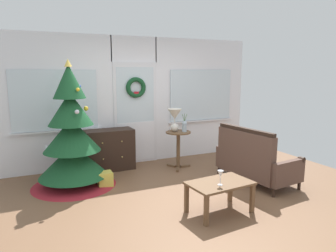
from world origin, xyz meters
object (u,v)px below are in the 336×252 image
at_px(settee_sofa, 253,161).
at_px(coffee_table, 220,187).
at_px(side_table, 178,142).
at_px(christmas_tree, 72,142).
at_px(flower_vase, 184,126).
at_px(dresser_cabinet, 110,150).
at_px(gift_box, 105,179).
at_px(wine_glass, 220,174).
at_px(table_lamp, 175,117).

bearing_deg(settee_sofa, coffee_table, -147.27).
bearing_deg(side_table, coffee_table, -100.10).
distance_m(christmas_tree, flower_vase, 2.09).
height_order(christmas_tree, settee_sofa, christmas_tree).
height_order(christmas_tree, dresser_cabinet, christmas_tree).
relative_size(christmas_tree, side_table, 2.84).
bearing_deg(dresser_cabinet, gift_box, -109.39).
distance_m(settee_sofa, side_table, 1.47).
relative_size(settee_sofa, gift_box, 6.07).
distance_m(dresser_cabinet, settee_sofa, 2.64).
bearing_deg(wine_glass, dresser_cabinet, 108.06).
height_order(dresser_cabinet, wine_glass, dresser_cabinet).
bearing_deg(table_lamp, settee_sofa, -56.09).
bearing_deg(christmas_tree, gift_box, -27.93).
xyz_separation_m(flower_vase, gift_box, (-1.63, -0.32, -0.72)).
bearing_deg(gift_box, flower_vase, 11.10).
xyz_separation_m(dresser_cabinet, table_lamp, (1.17, -0.43, 0.62)).
distance_m(flower_vase, gift_box, 1.81).
distance_m(christmas_tree, side_table, 2.00).
bearing_deg(side_table, table_lamp, 146.31).
distance_m(dresser_cabinet, gift_box, 0.94).
distance_m(settee_sofa, coffee_table, 1.36).
relative_size(side_table, flower_vase, 2.07).
height_order(settee_sofa, wine_glass, settee_sofa).
distance_m(coffee_table, wine_glass, 0.23).
bearing_deg(dresser_cabinet, settee_sofa, -39.96).
bearing_deg(christmas_tree, dresser_cabinet, 38.59).
xyz_separation_m(side_table, gift_box, (-1.53, -0.38, -0.39)).
distance_m(christmas_tree, wine_glass, 2.49).
relative_size(christmas_tree, wine_glass, 10.55).
distance_m(side_table, flower_vase, 0.35).
height_order(settee_sofa, coffee_table, settee_sofa).
relative_size(table_lamp, gift_box, 1.85).
bearing_deg(wine_glass, gift_box, 123.72).
height_order(settee_sofa, flower_vase, flower_vase).
bearing_deg(coffee_table, side_table, 79.90).
height_order(flower_vase, gift_box, flower_vase).
xyz_separation_m(christmas_tree, settee_sofa, (2.78, -1.09, -0.37)).
xyz_separation_m(side_table, wine_glass, (-0.41, -2.06, 0.05)).
xyz_separation_m(christmas_tree, flower_vase, (2.09, 0.08, 0.10)).
distance_m(flower_vase, wine_glass, 2.08).
bearing_deg(flower_vase, wine_glass, -104.24).
bearing_deg(side_table, flower_vase, -30.96).
bearing_deg(gift_box, christmas_tree, 152.07).
relative_size(dresser_cabinet, wine_glass, 4.62).
bearing_deg(gift_box, wine_glass, -56.28).
bearing_deg(settee_sofa, flower_vase, 120.67).
distance_m(table_lamp, flower_vase, 0.25).
height_order(dresser_cabinet, gift_box, dresser_cabinet).
bearing_deg(gift_box, settee_sofa, -20.14).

